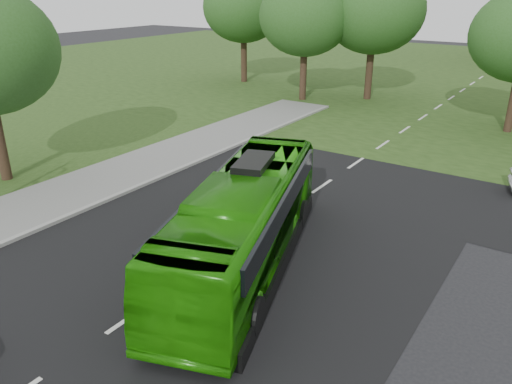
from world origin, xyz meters
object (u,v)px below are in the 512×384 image
tree_park_a (305,16)px  tree_park_b (374,11)px  tree_park_f (243,7)px  bus (245,222)px

tree_park_a → tree_park_b: size_ratio=0.94×
tree_park_f → bus: tree_park_f is taller
tree_park_a → tree_park_b: bearing=36.0°
bus → tree_park_f: bearing=106.7°
tree_park_b → bus: tree_park_b is taller
tree_park_f → bus: (19.96, -28.39, -5.30)m
tree_park_f → bus: 35.11m
tree_park_b → tree_park_a: bearing=-144.0°
tree_park_a → tree_park_f: 9.67m
tree_park_b → tree_park_f: bearing=176.2°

